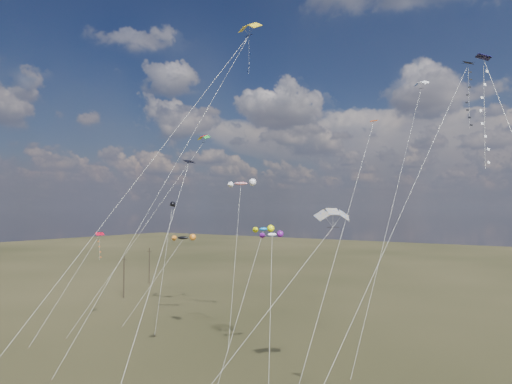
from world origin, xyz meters
The scene contains 17 objects.
utility_pole_near centered at (-38.00, 30.00, 4.09)m, with size 1.40×0.20×8.00m.
utility_pole_far centered at (-46.00, 44.00, 4.09)m, with size 1.40×0.20×8.00m.
diamond_black_high centered at (23.75, 16.05, 26.02)m, with size 9.83×16.91×30.66m.
diamond_navy_tall centered at (-2.50, 17.29, 33.91)m, with size 9.85×21.44×39.38m.
diamond_black_mid centered at (3.47, -0.50, 15.68)m, with size 7.26×16.85×21.64m.
diamond_red_low centered at (-24.19, 13.24, 11.08)m, with size 1.98×11.88×13.51m.
diamond_navy_right centered at (27.91, -0.69, 21.51)m, with size 8.73×13.80×25.82m.
diamond_orange_center centered at (13.13, 16.24, 18.15)m, with size 1.00×22.68×27.50m.
parafoil_yellow centered at (6.73, 6.35, 34.19)m, with size 16.24×20.07×35.05m.
parafoil_blue_white centered at (16.22, 32.74, 33.34)m, with size 3.83×19.52×34.18m.
parafoil_striped centered at (13.89, 9.59, 16.68)m, with size 9.91×12.76×17.50m.
parafoil_tricolor centered at (-11.66, 21.64, 27.23)m, with size 12.11×15.25×27.97m.
novelty_black_orange centered at (-17.16, 23.60, 12.45)m, with size 6.01×9.44×13.03m.
novelty_orange_black centered at (-22.33, 26.60, 17.52)m, with size 9.60×13.10×18.08m.
novelty_white_purple centered at (4.78, 13.97, 14.05)m, with size 5.49×9.31×14.53m.
novelty_redwhite_stripe centered at (-7.77, 25.69, 20.58)m, with size 7.77×11.60×21.24m.
novelty_blue_yellow centered at (2.92, 15.05, 14.55)m, with size 2.02×10.23×15.11m.
Camera 1 is at (30.86, -28.72, 17.04)m, focal length 32.00 mm.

